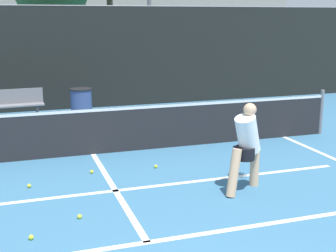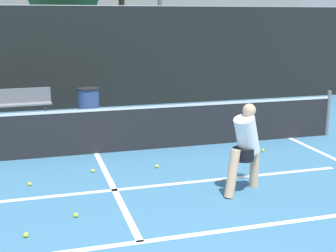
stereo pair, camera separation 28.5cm
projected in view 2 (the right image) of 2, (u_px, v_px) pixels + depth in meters
name	position (u px, v px, depth m)	size (l,w,h in m)	color
court_baseline_near	(140.00, 242.00, 5.88)	(11.00, 0.10, 0.01)	white
court_service_line	(114.00, 190.00, 7.64)	(8.25, 0.10, 0.01)	white
court_center_mark	(113.00, 187.00, 7.78)	(0.10, 4.07, 0.01)	white
net	(95.00, 130.00, 9.57)	(11.09, 0.09, 1.07)	slate
fence_back	(72.00, 58.00, 14.08)	(24.00, 0.06, 3.10)	black
player_practicing	(246.00, 145.00, 7.45)	(0.98, 1.00, 1.44)	#DBAD84
tennis_ball_scattered_0	(26.00, 235.00, 6.00)	(0.07, 0.07, 0.07)	#D1E033
tennis_ball_scattered_1	(30.00, 184.00, 7.83)	(0.07, 0.07, 0.07)	#D1E033
tennis_ball_scattered_3	(157.00, 166.00, 8.75)	(0.07, 0.07, 0.07)	#D1E033
tennis_ball_scattered_4	(76.00, 215.00, 6.60)	(0.07, 0.07, 0.07)	#D1E033
tennis_ball_scattered_5	(250.00, 146.00, 10.11)	(0.07, 0.07, 0.07)	#D1E033
tennis_ball_scattered_7	(93.00, 171.00, 8.50)	(0.07, 0.07, 0.07)	#D1E033
tennis_ball_scattered_10	(263.00, 150.00, 9.78)	(0.07, 0.07, 0.07)	#D1E033
courtside_bench	(16.00, 103.00, 12.68)	(1.89, 0.47, 0.86)	slate
trash_bin	(89.00, 102.00, 13.28)	(0.62, 0.62, 0.80)	#384C7F
parked_car	(19.00, 78.00, 16.84)	(1.69, 4.16, 1.47)	maroon
building_far	(47.00, 17.00, 30.41)	(36.00, 2.40, 5.44)	gray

